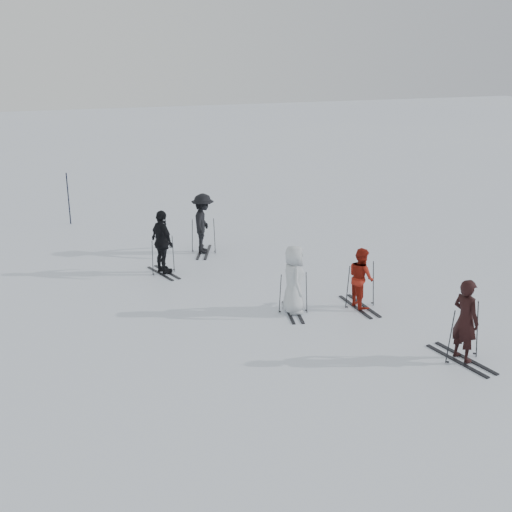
{
  "coord_description": "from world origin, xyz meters",
  "views": [
    {
      "loc": [
        -6.1,
        -15.28,
        6.7
      ],
      "look_at": [
        0.0,
        1.0,
        1.0
      ],
      "focal_mm": 45.0,
      "sensor_mm": 36.0,
      "label": 1
    }
  ],
  "objects_px": {
    "skier_uphill_left": "(162,243)",
    "piste_marker": "(68,199)",
    "skier_uphill_far": "(203,224)",
    "skier_near_dark": "(465,321)",
    "skier_grey": "(294,280)",
    "skier_red": "(361,278)"
  },
  "relations": [
    {
      "from": "skier_red",
      "to": "skier_grey",
      "type": "relative_size",
      "value": 0.89
    },
    {
      "from": "skier_near_dark",
      "to": "skier_uphill_left",
      "type": "relative_size",
      "value": 0.96
    },
    {
      "from": "skier_red",
      "to": "piste_marker",
      "type": "distance_m",
      "value": 13.24
    },
    {
      "from": "skier_uphill_far",
      "to": "piste_marker",
      "type": "height_order",
      "value": "piste_marker"
    },
    {
      "from": "skier_uphill_far",
      "to": "piste_marker",
      "type": "bearing_deg",
      "value": 58.49
    },
    {
      "from": "skier_near_dark",
      "to": "skier_uphill_far",
      "type": "relative_size",
      "value": 0.94
    },
    {
      "from": "skier_near_dark",
      "to": "skier_grey",
      "type": "xyz_separation_m",
      "value": [
        -2.45,
        3.79,
        -0.04
      ]
    },
    {
      "from": "skier_red",
      "to": "skier_uphill_far",
      "type": "relative_size",
      "value": 0.81
    },
    {
      "from": "skier_near_dark",
      "to": "skier_grey",
      "type": "height_order",
      "value": "skier_near_dark"
    },
    {
      "from": "skier_grey",
      "to": "piste_marker",
      "type": "relative_size",
      "value": 0.89
    },
    {
      "from": "skier_near_dark",
      "to": "skier_uphill_left",
      "type": "xyz_separation_m",
      "value": [
        -4.97,
        8.04,
        0.04
      ]
    },
    {
      "from": "skier_near_dark",
      "to": "skier_uphill_far",
      "type": "bearing_deg",
      "value": 9.44
    },
    {
      "from": "skier_uphill_left",
      "to": "piste_marker",
      "type": "height_order",
      "value": "piste_marker"
    },
    {
      "from": "skier_grey",
      "to": "piste_marker",
      "type": "xyz_separation_m",
      "value": [
        -4.68,
        11.26,
        0.11
      ]
    },
    {
      "from": "skier_uphill_left",
      "to": "skier_red",
      "type": "bearing_deg",
      "value": -152.15
    },
    {
      "from": "skier_near_dark",
      "to": "skier_grey",
      "type": "relative_size",
      "value": 1.04
    },
    {
      "from": "skier_grey",
      "to": "skier_uphill_left",
      "type": "bearing_deg",
      "value": 43.46
    },
    {
      "from": "skier_near_dark",
      "to": "piste_marker",
      "type": "bearing_deg",
      "value": 16.31
    },
    {
      "from": "skier_grey",
      "to": "skier_red",
      "type": "bearing_deg",
      "value": -85.26
    },
    {
      "from": "skier_uphill_left",
      "to": "piste_marker",
      "type": "relative_size",
      "value": 0.96
    },
    {
      "from": "skier_grey",
      "to": "piste_marker",
      "type": "bearing_deg",
      "value": 35.4
    },
    {
      "from": "skier_red",
      "to": "skier_grey",
      "type": "xyz_separation_m",
      "value": [
        -1.85,
        0.26,
        0.1
      ]
    }
  ]
}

